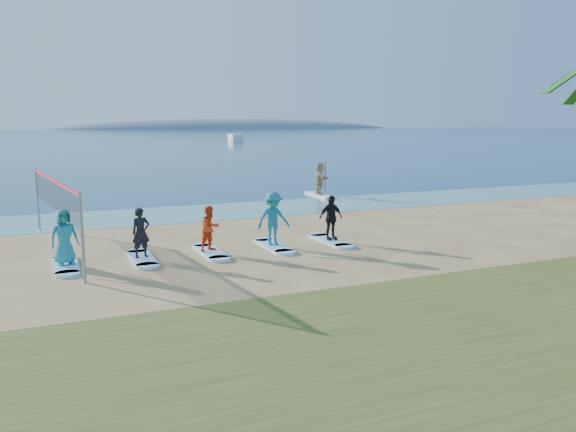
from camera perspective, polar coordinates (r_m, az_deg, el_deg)
name	(u,v)px	position (r m, az deg, el deg)	size (l,w,h in m)	color
ground	(289,262)	(17.62, 0.13, -4.71)	(600.00, 600.00, 0.00)	tan
shallow_water	(202,212)	(27.37, -8.68, 0.36)	(600.00, 600.00, 0.00)	teal
ocean	(69,136)	(175.84, -21.37, 7.55)	(600.00, 600.00, 0.00)	navy
island_ridge	(233,129)	(331.69, -5.59, 8.83)	(220.00, 56.00, 18.00)	slate
volleyball_net	(54,195)	(20.38, -22.67, 1.95)	(1.26, 9.01, 2.50)	gray
paddleboard	(320,195)	(33.08, 3.24, 2.14)	(0.70, 3.00, 0.12)	silver
paddleboarder	(320,178)	(32.97, 3.26, 3.83)	(1.71, 0.55, 1.85)	tan
boat_offshore_b	(235,141)	(125.50, -5.38, 7.59)	(2.28, 5.56, 1.56)	silver
surfboard_0	(66,265)	(18.32, -21.62, -4.70)	(0.70, 2.20, 0.09)	#A4DEFF
student_0	(64,237)	(18.13, -21.79, -1.97)	(0.82, 0.54, 1.69)	teal
surfboard_1	(142,258)	(18.50, -14.61, -4.18)	(0.70, 2.20, 0.09)	#A4DEFF
student_1	(141,233)	(18.33, -14.72, -1.64)	(0.58, 0.38, 1.59)	black
surfboard_2	(211,252)	(18.96, -7.85, -3.63)	(0.70, 2.20, 0.09)	#A4DEFF
student_2	(210,228)	(18.79, -7.91, -1.25)	(0.74, 0.57, 1.51)	red
surfboard_3	(273,246)	(19.66, -1.50, -3.06)	(0.70, 2.20, 0.09)	#A4DEFF
student_3	(273,219)	(19.47, -1.52, -0.26)	(1.20, 0.69, 1.86)	teal
surfboard_4	(330,241)	(20.59, 4.34, -2.51)	(0.70, 2.20, 0.09)	#A4DEFF
student_4	(331,218)	(20.42, 4.37, -0.16)	(0.95, 0.40, 1.62)	black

